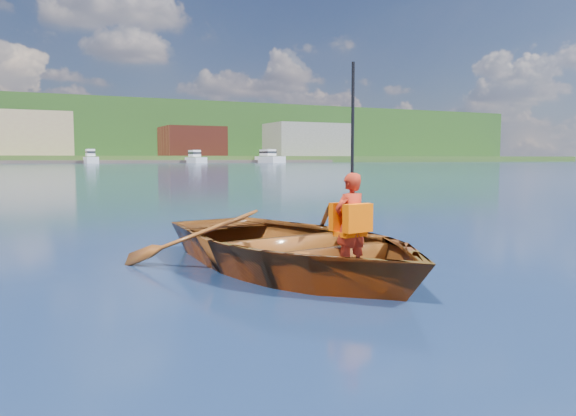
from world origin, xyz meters
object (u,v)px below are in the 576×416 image
child_paddler (350,221)px  dock (59,162)px  rowboat (291,245)px  marina_yachts (8,158)px

child_paddler → dock: (5.23, 149.18, -0.26)m
child_paddler → rowboat: bearing=108.9°
dock → marina_yachts: marina_yachts is taller
rowboat → marina_yachts: size_ratio=0.03×
dock → marina_yachts: (-11.38, -4.67, 0.94)m
marina_yachts → child_paddler: bearing=-87.6°
rowboat → child_paddler: (0.29, -0.86, 0.35)m
rowboat → child_paddler: size_ratio=2.12×
rowboat → dock: (5.52, 148.31, 0.10)m
rowboat → dock: bearing=87.9°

